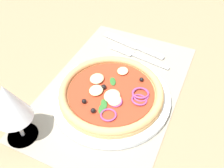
% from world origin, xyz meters
% --- Properties ---
extents(ground_plane, '(1.90, 1.40, 0.02)m').
position_xyz_m(ground_plane, '(0.00, 0.00, -0.01)').
color(ground_plane, '#9E7A56').
extents(placemat, '(0.48, 0.31, 0.00)m').
position_xyz_m(placemat, '(0.00, 0.00, 0.00)').
color(placemat, gray).
rests_on(placemat, ground_plane).
extents(plate, '(0.28, 0.28, 0.01)m').
position_xyz_m(plate, '(-0.04, -0.01, 0.01)').
color(plate, white).
rests_on(plate, placemat).
extents(pizza, '(0.24, 0.24, 0.03)m').
position_xyz_m(pizza, '(-0.04, -0.01, 0.03)').
color(pizza, tan).
rests_on(pizza, plate).
extents(fork, '(0.04, 0.18, 0.00)m').
position_xyz_m(fork, '(0.14, -0.01, 0.01)').
color(fork, silver).
rests_on(fork, placemat).
extents(knife, '(0.06, 0.20, 0.01)m').
position_xyz_m(knife, '(0.18, 0.02, 0.01)').
color(knife, silver).
rests_on(knife, placemat).
extents(wine_glass, '(0.07, 0.07, 0.15)m').
position_xyz_m(wine_glass, '(-0.20, 0.12, 0.10)').
color(wine_glass, silver).
rests_on(wine_glass, ground_plane).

